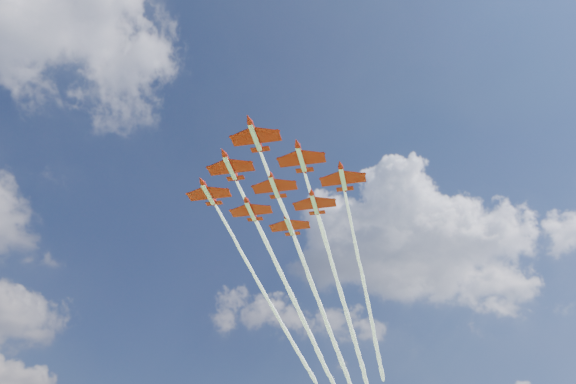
% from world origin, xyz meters
% --- Properties ---
extents(jet_lead, '(116.02, 103.36, 2.95)m').
position_xyz_m(jet_lead, '(46.74, 36.48, 86.78)').
color(jet_lead, '#AB1709').
extents(jet_row2_port, '(116.02, 103.36, 2.95)m').
position_xyz_m(jet_row2_port, '(58.66, 36.59, 86.78)').
color(jet_row2_port, '#AB1709').
extents(jet_row2_starb, '(116.02, 103.36, 2.95)m').
position_xyz_m(jet_row2_starb, '(48.25, 48.30, 86.78)').
color(jet_row2_starb, '#AB1709').
extents(jet_row3_port, '(116.02, 103.36, 2.95)m').
position_xyz_m(jet_row3_port, '(70.58, 36.71, 86.78)').
color(jet_row3_port, '#AB1709').
extents(jet_row3_centre, '(116.02, 103.36, 2.95)m').
position_xyz_m(jet_row3_centre, '(60.18, 48.42, 86.78)').
color(jet_row3_centre, '#AB1709').
extents(jet_row3_starb, '(116.02, 103.36, 2.95)m').
position_xyz_m(jet_row3_starb, '(49.77, 60.13, 86.78)').
color(jet_row3_starb, '#AB1709').
extents(jet_row4_port, '(116.02, 103.36, 2.95)m').
position_xyz_m(jet_row4_port, '(72.10, 48.54, 86.78)').
color(jet_row4_port, '#AB1709').
extents(jet_row4_starb, '(116.02, 103.36, 2.95)m').
position_xyz_m(jet_row4_starb, '(61.69, 60.25, 86.78)').
color(jet_row4_starb, '#AB1709').
extents(jet_tail, '(116.02, 103.36, 2.95)m').
position_xyz_m(jet_tail, '(73.62, 60.37, 86.78)').
color(jet_tail, '#AB1709').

